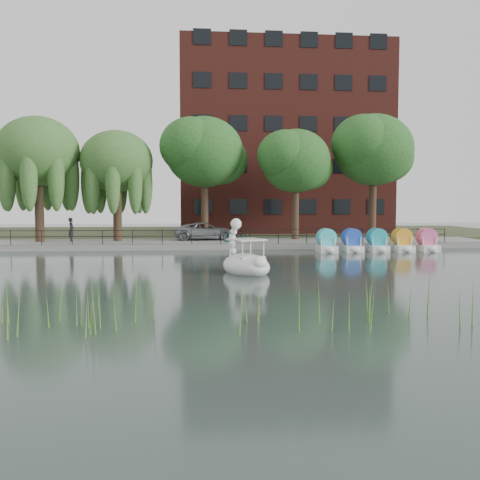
{
  "coord_description": "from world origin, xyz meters",
  "views": [
    {
      "loc": [
        -1.93,
        -23.36,
        3.22
      ],
      "look_at": [
        0.5,
        4.0,
        1.3
      ],
      "focal_mm": 40.0,
      "sensor_mm": 36.0,
      "label": 1
    }
  ],
  "objects": [
    {
      "name": "swan_boat",
      "position": [
        0.47,
        0.84,
        0.54
      ],
      "size": [
        2.85,
        3.42,
        2.49
      ],
      "rotation": [
        0.0,
        0.0,
        0.41
      ],
      "color": "white",
      "rests_on": "ground_plane"
    },
    {
      "name": "reed_bank",
      "position": [
        2.0,
        -9.5,
        0.6
      ],
      "size": [
        24.0,
        2.4,
        1.2
      ],
      "color": "#669938",
      "rests_on": "ground_plane"
    },
    {
      "name": "land_strip",
      "position": [
        0.0,
        30.0,
        0.18
      ],
      "size": [
        60.0,
        22.0,
        0.36
      ],
      "primitive_type": "cube",
      "color": "#47512D",
      "rests_on": "ground_plane"
    },
    {
      "name": "pedal_boat_row",
      "position": [
        10.18,
        10.78,
        0.61
      ],
      "size": [
        7.95,
        1.7,
        1.4
      ],
      "color": "white",
      "rests_on": "ground_plane"
    },
    {
      "name": "kerb",
      "position": [
        0.0,
        13.05,
        0.2
      ],
      "size": [
        40.0,
        0.25,
        0.4
      ],
      "primitive_type": "cube",
      "color": "gray",
      "rests_on": "ground_plane"
    },
    {
      "name": "ground_plane",
      "position": [
        0.0,
        0.0,
        0.0
      ],
      "size": [
        120.0,
        120.0,
        0.0
      ],
      "primitive_type": "plane",
      "color": "#3E504C"
    },
    {
      "name": "broadleaf_right",
      "position": [
        6.0,
        17.5,
        6.39
      ],
      "size": [
        5.4,
        5.4,
        8.32
      ],
      "color": "#473323",
      "rests_on": "promenade"
    },
    {
      "name": "pedestrian",
      "position": [
        -10.75,
        16.46,
        1.39
      ],
      "size": [
        0.55,
        0.75,
        1.98
      ],
      "primitive_type": "imported",
      "rotation": [
        0.0,
        0.0,
        1.66
      ],
      "color": "black",
      "rests_on": "promenade"
    },
    {
      "name": "willow_left",
      "position": [
        -13.0,
        16.5,
        6.87
      ],
      "size": [
        5.88,
        5.88,
        9.01
      ],
      "color": "#473323",
      "rests_on": "promenade"
    },
    {
      "name": "willow_mid",
      "position": [
        -7.5,
        17.0,
        6.25
      ],
      "size": [
        5.32,
        5.32,
        8.15
      ],
      "color": "#473323",
      "rests_on": "promenade"
    },
    {
      "name": "railing",
      "position": [
        0.0,
        13.25,
        1.15
      ],
      "size": [
        32.0,
        0.05,
        1.0
      ],
      "color": "black",
      "rests_on": "promenade"
    },
    {
      "name": "apartment_building",
      "position": [
        7.0,
        29.97,
        9.36
      ],
      "size": [
        20.0,
        10.07,
        18.0
      ],
      "color": "#4C1E16",
      "rests_on": "land_strip"
    },
    {
      "name": "promenade",
      "position": [
        0.0,
        16.0,
        0.2
      ],
      "size": [
        40.0,
        6.0,
        0.4
      ],
      "primitive_type": "cube",
      "color": "gray",
      "rests_on": "ground_plane"
    },
    {
      "name": "bicycle",
      "position": [
        1.07,
        14.89,
        0.9
      ],
      "size": [
        0.76,
        1.77,
        1.0
      ],
      "primitive_type": "imported",
      "rotation": [
        0.0,
        0.0,
        1.67
      ],
      "color": "gray",
      "rests_on": "promenade"
    },
    {
      "name": "minivan",
      "position": [
        -0.97,
        17.23,
        1.17
      ],
      "size": [
        2.95,
        5.68,
        1.53
      ],
      "primitive_type": "imported",
      "rotation": [
        0.0,
        0.0,
        1.65
      ],
      "color": "gray",
      "rests_on": "promenade"
    },
    {
      "name": "broadleaf_center",
      "position": [
        -1.0,
        18.0,
        7.06
      ],
      "size": [
        6.0,
        6.0,
        9.25
      ],
      "color": "#473323",
      "rests_on": "promenade"
    },
    {
      "name": "broadleaf_far",
      "position": [
        12.5,
        18.5,
        7.4
      ],
      "size": [
        6.3,
        6.3,
        9.71
      ],
      "color": "#473323",
      "rests_on": "promenade"
    }
  ]
}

